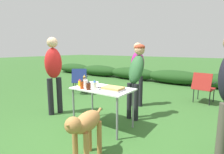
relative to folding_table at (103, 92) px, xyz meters
The scene contains 19 objects.
ground_plane 0.66m from the folding_table, ahead, with size 60.00×60.00×0.00m, color #336028.
shrub_hedge 4.98m from the folding_table, 90.00° to the left, with size 14.40×0.90×0.57m.
folding_table is the anchor object (origin of this frame).
food_tray 0.27m from the folding_table, ahead, with size 0.40×0.28×0.06m.
plate_stack 0.43m from the folding_table, 154.18° to the left, with size 0.21×0.21×0.04m, color white.
mixing_bowl 0.15m from the folding_table, 149.78° to the left, with size 0.23×0.23×0.06m, color silver.
paper_cup_stack 0.35m from the folding_table, 154.05° to the right, with size 0.08×0.08×0.14m, color white.
mustard_bottle 0.50m from the folding_table, 166.08° to the right, with size 0.06×0.06×0.13m.
hot_sauce_bottle 0.41m from the folding_table, 136.73° to the right, with size 0.06×0.06×0.17m.
spice_jar 0.43m from the folding_table, behind, with size 0.07×0.07×0.14m.
bbq_sauce_bottle 0.32m from the folding_table, 116.10° to the right, with size 0.08×0.08×0.16m.
mayo_bottle 0.27m from the folding_table, 94.19° to the right, with size 0.08×0.08×0.18m.
beer_bottle 0.51m from the folding_table, behind, with size 0.06×0.06×0.21m.
standing_person_in_navy_coat 0.86m from the folding_table, 66.79° to the left, with size 0.34×0.46×1.55m.
standing_person_in_gray_fleece 1.48m from the folding_table, 90.58° to the left, with size 0.39×0.33×1.60m.
standing_person_in_dark_puffer 1.34m from the folding_table, behind, with size 0.36×0.43×1.70m.
dog 1.07m from the folding_table, 64.49° to the right, with size 0.36×0.86×0.71m.
camp_chair_green_behind_table 2.98m from the folding_table, 63.18° to the left, with size 0.55×0.65×0.83m.
camp_chair_near_hedge 2.62m from the folding_table, 143.79° to the left, with size 0.72×0.75×0.83m.
Camera 1 is at (1.90, -2.48, 1.45)m, focal length 28.00 mm.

